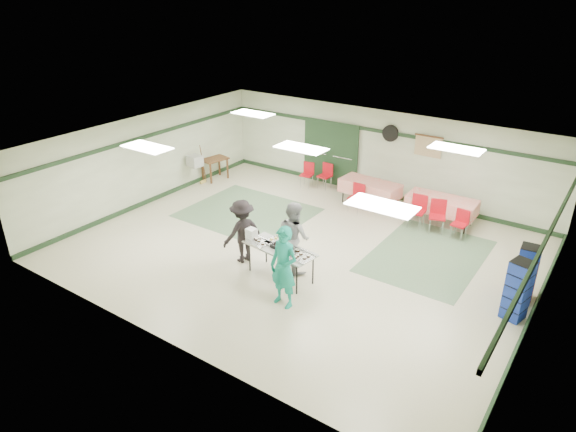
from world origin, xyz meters
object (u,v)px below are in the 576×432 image
Objects in this scene: volunteer_grey at (294,237)px; chair_c at (461,221)px; crate_stack_red at (526,277)px; chair_b at (418,207)px; chair_loose_b at (308,172)px; crate_stack_blue_b at (518,290)px; volunteer_teal at (284,267)px; serving_table at (281,250)px; office_printer at (195,161)px; chair_a at (438,212)px; chair_loose_a at (326,173)px; dining_table_a at (442,204)px; crate_stack_blue_a at (526,274)px; volunteer_dark at (242,231)px; dining_table_b at (370,188)px; chair_d at (357,195)px; broom at (203,164)px; printer_table at (215,161)px.

chair_c is (2.71, 3.85, -0.38)m from volunteer_grey.
chair_b is at bearing 147.80° from crate_stack_red.
crate_stack_blue_b reaches higher than chair_loose_b.
chair_c is at bearing 73.41° from volunteer_teal.
chair_loose_b is (-3.27, 6.03, -0.41)m from volunteer_teal.
chair_c is 0.98× the size of chair_loose_b.
serving_table is at bearing -71.48° from chair_loose_b.
crate_stack_blue_b is (4.77, 1.40, -0.06)m from serving_table.
crate_stack_blue_b reaches higher than chair_b.
crate_stack_blue_b reaches higher than office_printer.
chair_a is at bearing -175.31° from chair_c.
dining_table_a is at bearing -2.31° from chair_loose_a.
volunteer_dark is at bearing -161.09° from crate_stack_blue_a.
chair_loose_b is 0.62× the size of crate_stack_blue_b.
chair_loose_a reaches higher than dining_table_b.
volunteer_grey reaches higher than office_printer.
chair_d is 0.63× the size of broom.
volunteer_grey is 4.85m from dining_table_a.
chair_a is 7.64m from printer_table.
office_printer reaches higher than dining_table_b.
volunteer_dark is at bearing -178.21° from serving_table.
broom reaches higher than chair_c.
crate_stack_blue_b is (4.09, 2.24, -0.25)m from volunteer_teal.
serving_table is at bearing -154.09° from crate_stack_red.
chair_c is 0.82× the size of printer_table.
volunteer_teal reaches higher than broom.
chair_c is (3.94, 4.21, -0.31)m from volunteer_dark.
serving_table is 2.25× the size of chair_c.
chair_loose_a is (-1.69, 1.05, -0.00)m from chair_d.
chair_d reaches higher than dining_table_b.
crate_stack_blue_b is 10.58m from broom.
volunteer_dark reaches higher than crate_stack_blue_a.
crate_stack_blue_a reaches higher than chair_loose_a.
chair_b is 0.69× the size of broom.
volunteer_grey is 1.87× the size of chair_b.
crate_stack_blue_a is (2.77, -2.74, 0.07)m from dining_table_a.
dining_table_a is 4.27× the size of office_printer.
dining_table_a is 2.09× the size of chair_a.
volunteer_dark is 1.22× the size of crate_stack_blue_b.
volunteer_grey is at bearing 121.06° from volunteer_teal.
chair_b reaches higher than serving_table.
volunteer_teal is 4.67m from crate_stack_blue_b.
chair_c is at bearing -8.01° from chair_loose_a.
chair_d is (-1.00, 5.18, -0.39)m from volunteer_teal.
chair_a reaches higher than serving_table.
crate_stack_blue_a is at bearing 90.00° from crate_stack_blue_b.
serving_table is 5.80m from chair_loose_b.
office_printer is (-5.56, 2.51, 0.07)m from volunteer_grey.
printer_table is (-5.56, 3.44, -0.22)m from volunteer_grey.
crate_stack_red is 10.44m from broom.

